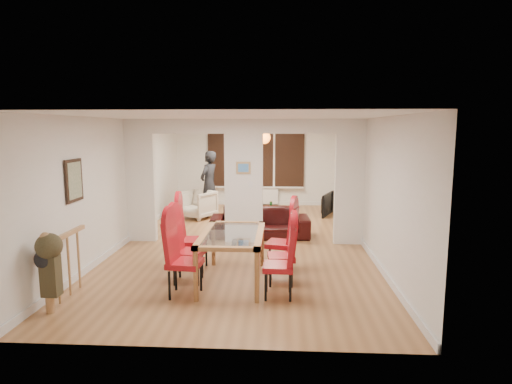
# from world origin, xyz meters

# --- Properties ---
(floor) EXTENTS (5.00, 9.00, 0.01)m
(floor) POSITION_xyz_m (0.00, 0.00, 0.00)
(floor) COLOR #9B693E
(floor) RESTS_ON ground
(room_walls) EXTENTS (5.00, 9.00, 2.60)m
(room_walls) POSITION_xyz_m (0.00, 0.00, 1.30)
(room_walls) COLOR silver
(room_walls) RESTS_ON floor
(divider_wall) EXTENTS (5.00, 0.18, 2.60)m
(divider_wall) POSITION_xyz_m (0.00, 0.00, 1.30)
(divider_wall) COLOR white
(divider_wall) RESTS_ON floor
(bay_window_blinds) EXTENTS (3.00, 0.08, 1.80)m
(bay_window_blinds) POSITION_xyz_m (0.00, 4.44, 1.50)
(bay_window_blinds) COLOR black
(bay_window_blinds) RESTS_ON room_walls
(radiator) EXTENTS (1.40, 0.08, 0.50)m
(radiator) POSITION_xyz_m (0.00, 4.40, 0.30)
(radiator) COLOR white
(radiator) RESTS_ON floor
(pendant_light) EXTENTS (0.36, 0.36, 0.36)m
(pendant_light) POSITION_xyz_m (0.30, 3.30, 2.15)
(pendant_light) COLOR orange
(pendant_light) RESTS_ON room_walls
(stair_newel) EXTENTS (0.40, 1.20, 1.10)m
(stair_newel) POSITION_xyz_m (-2.25, -3.20, 0.55)
(stair_newel) COLOR #AB7D4E
(stair_newel) RESTS_ON floor
(wall_poster) EXTENTS (0.04, 0.52, 0.67)m
(wall_poster) POSITION_xyz_m (-2.47, -2.40, 1.60)
(wall_poster) COLOR gray
(wall_poster) RESTS_ON room_walls
(pillar_photo) EXTENTS (0.30, 0.03, 0.25)m
(pillar_photo) POSITION_xyz_m (0.00, -0.10, 1.60)
(pillar_photo) COLOR #4C8CD8
(pillar_photo) RESTS_ON divider_wall
(dining_table) EXTENTS (0.96, 1.70, 0.80)m
(dining_table) POSITION_xyz_m (0.02, -2.41, 0.40)
(dining_table) COLOR #966337
(dining_table) RESTS_ON floor
(dining_chair_la) EXTENTS (0.51, 0.51, 1.15)m
(dining_chair_la) POSITION_xyz_m (-0.60, -3.01, 0.57)
(dining_chair_la) COLOR maroon
(dining_chair_la) RESTS_ON floor
(dining_chair_lb) EXTENTS (0.52, 0.52, 1.11)m
(dining_chair_lb) POSITION_xyz_m (-0.67, -2.45, 0.56)
(dining_chair_lb) COLOR maroon
(dining_chair_lb) RESTS_ON floor
(dining_chair_lc) EXTENTS (0.50, 0.50, 1.18)m
(dining_chair_lc) POSITION_xyz_m (-0.72, -1.85, 0.59)
(dining_chair_lc) COLOR maroon
(dining_chair_lc) RESTS_ON floor
(dining_chair_ra) EXTENTS (0.44, 0.44, 1.07)m
(dining_chair_ra) POSITION_xyz_m (0.75, -2.98, 0.53)
(dining_chair_ra) COLOR maroon
(dining_chair_ra) RESTS_ON floor
(dining_chair_rb) EXTENTS (0.44, 0.44, 1.02)m
(dining_chair_rb) POSITION_xyz_m (0.79, -2.45, 0.51)
(dining_chair_rb) COLOR maroon
(dining_chair_rb) RESTS_ON floor
(dining_chair_rc) EXTENTS (0.55, 0.55, 1.14)m
(dining_chair_rc) POSITION_xyz_m (0.78, -1.87, 0.57)
(dining_chair_rc) COLOR maroon
(dining_chair_rc) RESTS_ON floor
(sofa) EXTENTS (2.23, 0.97, 0.64)m
(sofa) POSITION_xyz_m (0.32, 0.48, 0.32)
(sofa) COLOR black
(sofa) RESTS_ON floor
(armchair) EXTENTS (1.11, 1.12, 0.75)m
(armchair) POSITION_xyz_m (-1.47, 2.36, 0.38)
(armchair) COLOR beige
(armchair) RESTS_ON floor
(person) EXTENTS (0.77, 0.66, 1.80)m
(person) POSITION_xyz_m (-1.19, 2.69, 0.90)
(person) COLOR black
(person) RESTS_ON floor
(television) EXTENTS (1.06, 0.52, 0.62)m
(television) POSITION_xyz_m (2.00, 3.01, 0.31)
(television) COLOR black
(television) RESTS_ON floor
(coffee_table) EXTENTS (1.00, 0.52, 0.23)m
(coffee_table) POSITION_xyz_m (0.43, 2.26, 0.11)
(coffee_table) COLOR black
(coffee_table) RESTS_ON floor
(bottle) EXTENTS (0.07, 0.07, 0.27)m
(bottle) POSITION_xyz_m (0.52, 2.28, 0.36)
(bottle) COLOR #143F19
(bottle) RESTS_ON coffee_table
(bowl) EXTENTS (0.23, 0.23, 0.06)m
(bowl) POSITION_xyz_m (0.26, 2.18, 0.26)
(bowl) COLOR black
(bowl) RESTS_ON coffee_table
(shoes) EXTENTS (0.22, 0.24, 0.09)m
(shoes) POSITION_xyz_m (-0.11, -0.27, 0.05)
(shoes) COLOR black
(shoes) RESTS_ON floor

